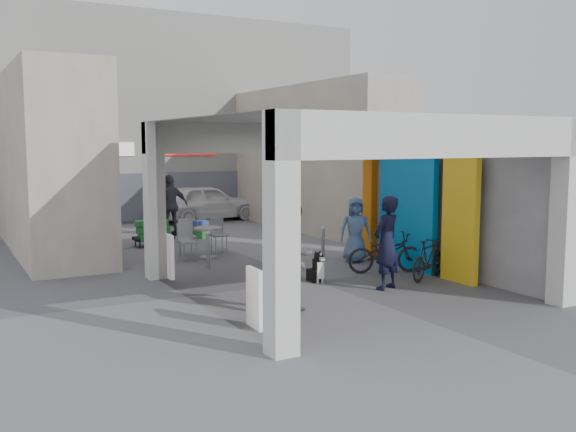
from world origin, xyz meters
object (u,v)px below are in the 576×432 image
produce_stand (153,236)px  man_crates (171,205)px  border_collie (317,269)px  bicycle_front (385,253)px  bicycle_rear (428,259)px  man_with_dog (386,243)px  white_van (205,202)px  man_elderly (355,230)px  cafe_set (199,243)px  man_back_turned (293,259)px

produce_stand → man_crates: bearing=40.5°
border_collie → bicycle_front: size_ratio=0.39×
border_collie → bicycle_rear: (2.32, -0.97, 0.17)m
man_with_dog → bicycle_front: bearing=-147.9°
man_with_dog → white_van: bearing=-115.6°
bicycle_front → man_crates: bearing=35.5°
border_collie → man_elderly: size_ratio=0.43×
cafe_set → produce_stand: 2.33m
man_elderly → bicycle_rear: size_ratio=1.10×
man_back_turned → bicycle_front: bearing=8.5°
man_back_turned → cafe_set: bearing=62.5°
produce_stand → border_collie: 6.77m
man_with_dog → bicycle_front: size_ratio=1.08×
border_collie → man_back_turned: size_ratio=0.36×
produce_stand → man_back_turned: man_back_turned is taller
cafe_set → man_crates: (0.55, 4.01, 0.66)m
man_with_dog → man_crates: 9.70m
produce_stand → bicycle_front: bicycle_front is taller
produce_stand → bicycle_front: size_ratio=0.63×
cafe_set → man_crates: size_ratio=0.80×
man_crates → white_van: bearing=-129.3°
man_with_dog → man_back_turned: bearing=-5.0°
man_with_dog → bicycle_rear: bearing=171.4°
man_elderly → bicycle_rear: bearing=-60.2°
border_collie → bicycle_front: bicycle_front is taller
border_collie → bicycle_front: 1.95m
man_with_dog → man_elderly: size_ratio=1.18×
man_back_turned → white_van: (3.68, 13.63, -0.27)m
man_with_dog → man_crates: man_crates is taller
man_crates → man_elderly: bearing=109.1°
man_elderly → white_van: bearing=115.1°
bicycle_front → white_van: bearing=18.6°
bicycle_rear → white_van: bearing=-21.5°
cafe_set → produce_stand: cafe_set is taller
man_elderly → man_crates: 7.26m
cafe_set → man_crates: man_crates is taller
bicycle_rear → white_van: white_van is taller
man_elderly → bicycle_rear: 2.55m
bicycle_front → bicycle_rear: bicycle_front is taller
cafe_set → produce_stand: bearing=104.5°
border_collie → man_crates: size_ratio=0.35×
produce_stand → man_with_dog: (2.58, -7.84, 0.68)m
bicycle_front → white_van: (0.01, 11.49, 0.25)m
cafe_set → border_collie: bearing=-75.7°
man_crates → bicycle_front: bearing=104.7°
man_with_dog → man_elderly: (1.18, 2.82, -0.15)m
man_elderly → man_crates: size_ratio=0.83×
border_collie → man_crates: bearing=98.4°
border_collie → produce_stand: bearing=109.0°
produce_stand → man_back_turned: 8.62m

